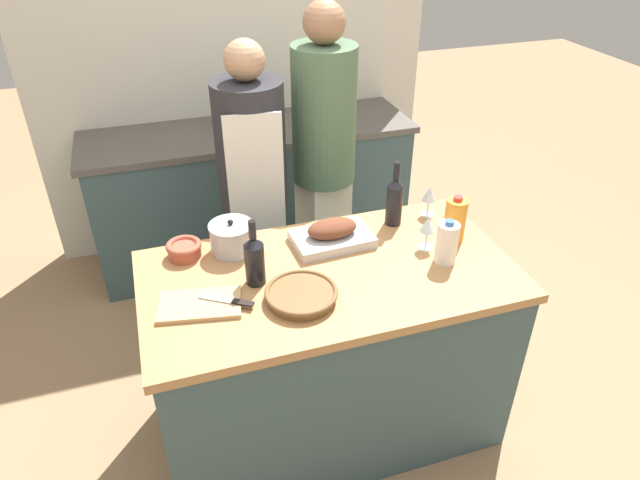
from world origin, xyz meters
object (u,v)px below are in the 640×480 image
Objects in this scene: stock_pot at (232,238)px; milk_jug at (447,243)px; wicker_basket at (301,295)px; cutting_board at (200,305)px; mixing_bowl at (184,249)px; knife_chef at (228,300)px; condiment_bottle_extra at (220,114)px; roasting_pan at (332,235)px; wine_glass_right at (428,226)px; condiment_bottle_tall at (233,118)px; wine_bottle_dark at (395,200)px; person_cook_guest at (324,155)px; person_cook_aproned at (253,186)px; wine_glass_left at (429,195)px; wine_bottle_green at (255,259)px; condiment_bottle_short at (253,118)px; juice_jug at (455,220)px.

stock_pot is 0.89m from milk_jug.
wicker_basket is 0.83× the size of cutting_board.
mixing_bowl is 0.39m from knife_chef.
stock_pot is (-0.18, 0.41, 0.04)m from wicker_basket.
condiment_bottle_extra reaches higher than cutting_board.
roasting_pan is 0.41m from wine_glass_right.
wine_bottle_dark is at bearing -69.17° from condiment_bottle_tall.
person_cook_guest is (0.42, -0.76, -0.01)m from condiment_bottle_extra.
milk_jug is at bearing 5.46° from wicker_basket.
knife_chef is 0.11× the size of person_cook_guest.
roasting_pan is at bearing -166.95° from wine_bottle_dark.
condiment_bottle_extra reaches higher than wine_glass_right.
condiment_bottle_extra is 0.84m from person_cook_aproned.
knife_chef is (-1.01, -0.37, -0.08)m from wine_glass_left.
wine_bottle_dark reaches higher than wine_glass_right.
wine_bottle_green is 2.02× the size of condiment_bottle_short.
milk_jug reaches higher than knife_chef.
condiment_bottle_tall is at bearing -51.52° from condiment_bottle_extra.
juice_jug reaches higher than wine_glass_right.
condiment_bottle_extra is at bearing 84.95° from wine_bottle_green.
person_cook_aproned is at bearing 68.82° from stock_pot.
wicker_basket is at bearing -85.77° from person_cook_aproned.
roasting_pan is at bearing 145.77° from milk_jug.
condiment_bottle_tall reaches higher than condiment_bottle_short.
wine_bottle_green is 1.44× the size of knife_chef.
knife_chef is at bearing -101.58° from condiment_bottle_tall.
wine_glass_left is 0.96× the size of wine_glass_right.
wine_glass_right is at bearing 1.04° from wine_bottle_green.
condiment_bottle_tall is at bearing 78.89° from stock_pot.
wine_glass_right is at bearing -23.19° from roasting_pan.
person_cook_aproned is at bearing 65.49° from cutting_board.
wine_glass_right is at bearing 16.05° from wicker_basket.
wine_bottle_green is at bearing -97.69° from condiment_bottle_tall.
stock_pot is (-0.42, 0.08, 0.02)m from roasting_pan.
wine_bottle_green reaches higher than wicker_basket.
cutting_board is at bearing -174.40° from wine_glass_right.
milk_jug is (1.01, -0.02, 0.08)m from cutting_board.
person_cook_guest reaches higher than roasting_pan.
wine_glass_left is at bearing -61.97° from condiment_bottle_tall.
condiment_bottle_short is (-0.56, 1.50, -0.02)m from juice_jug.
stock_pot is at bearing 163.52° from wine_glass_right.
person_cook_aproned is (0.16, 0.78, -0.10)m from wine_bottle_green.
cutting_board is 0.99m from wine_bottle_dark.
stock_pot is 1.23× the size of wine_glass_right.
knife_chef is (-0.87, -0.12, -0.09)m from wine_glass_right.
wine_glass_right is at bearing -47.10° from person_cook_aproned.
wine_glass_left is at bearing 92.17° from juice_jug.
condiment_bottle_extra is at bearing 110.25° from milk_jug.
wicker_basket is 1.42× the size of milk_jug.
knife_chef reaches higher than cutting_board.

